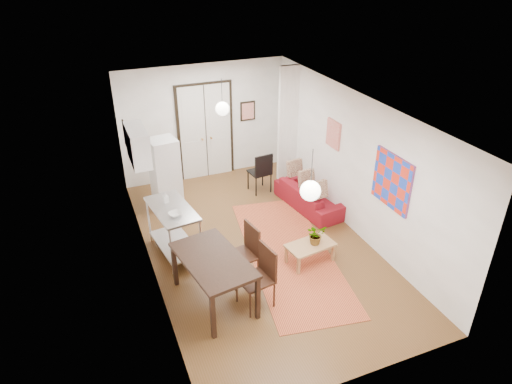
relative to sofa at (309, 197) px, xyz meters
name	(u,v)px	position (x,y,z in m)	size (l,w,h in m)	color
floor	(257,245)	(-1.67, -0.97, -0.27)	(7.00, 7.00, 0.00)	brown
ceiling	(258,106)	(-1.67, -0.97, 2.63)	(4.20, 7.00, 0.02)	silver
wall_back	(205,122)	(-1.67, 2.53, 1.18)	(4.20, 0.02, 2.90)	white
wall_front	(364,300)	(-1.67, -4.47, 1.18)	(4.20, 0.02, 2.90)	white
wall_left	(145,202)	(-3.77, -0.97, 1.18)	(0.02, 7.00, 2.90)	white
wall_right	(353,164)	(0.43, -0.97, 1.18)	(0.02, 7.00, 2.90)	white
double_doors	(206,132)	(-1.67, 2.49, 0.93)	(1.44, 0.06, 2.50)	silver
stub_partition	(288,125)	(0.18, 1.58, 1.18)	(0.50, 0.10, 2.90)	white
wall_cabinet	(138,145)	(-3.59, 0.53, 1.63)	(0.35, 1.00, 0.70)	white
painting_popart	(392,181)	(0.40, -2.22, 1.38)	(0.05, 1.00, 1.00)	red
painting_abstract	(333,134)	(0.40, -0.17, 1.53)	(0.05, 0.50, 0.60)	beige
poster_back	(248,111)	(-0.52, 2.50, 1.33)	(0.40, 0.03, 0.50)	red
print_left	(126,135)	(-3.74, 1.03, 1.68)	(0.03, 0.44, 0.54)	#A26F43
pendant_back	(222,109)	(-1.67, 1.03, 1.98)	(0.30, 0.30, 0.80)	white
pendant_front	(310,191)	(-1.67, -2.97, 1.98)	(0.30, 0.30, 0.80)	white
kilim_rug	(289,253)	(-1.20, -1.47, -0.27)	(1.54, 4.10, 0.01)	#C56031
sofa	(309,197)	(0.00, 0.00, 0.00)	(1.88, 0.73, 0.55)	maroon
coffee_table	(310,247)	(-0.96, -1.85, 0.07)	(0.97, 0.63, 0.40)	tan
potted_plant	(316,234)	(-0.86, -1.85, 0.32)	(0.31, 0.35, 0.39)	#336C30
kitchen_counter	(173,223)	(-3.26, -0.58, 0.40)	(0.84, 1.41, 1.02)	#BCBEC1
bowl	(175,214)	(-3.26, -0.88, 0.77)	(0.24, 0.24, 0.06)	beige
soap_bottle	(166,197)	(-3.31, -0.33, 0.85)	(0.10, 0.10, 0.21)	#5390B4
fridge	(165,173)	(-2.98, 1.31, 0.55)	(0.58, 0.58, 1.64)	silver
dining_table	(213,263)	(-2.96, -2.20, 0.51)	(1.16, 1.72, 0.88)	black
dining_chair_near	(238,247)	(-2.36, -1.74, 0.36)	(0.60, 0.78, 1.09)	#391E12
dining_chair_far	(253,270)	(-2.36, -2.44, 0.36)	(0.60, 0.78, 1.09)	#391E12
black_side_chair	(258,167)	(-0.75, 1.27, 0.33)	(0.52, 0.52, 1.03)	black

